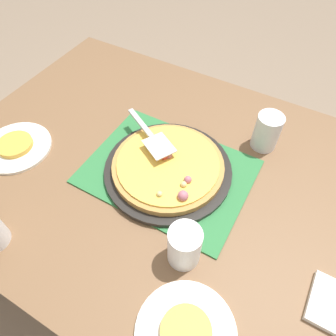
# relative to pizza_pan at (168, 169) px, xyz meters

# --- Properties ---
(ground_plane) EXTENTS (8.00, 8.00, 0.00)m
(ground_plane) POSITION_rel_pizza_pan_xyz_m (0.00, 0.00, -0.76)
(ground_plane) COLOR #84705B
(dining_table) EXTENTS (1.40, 1.00, 0.75)m
(dining_table) POSITION_rel_pizza_pan_xyz_m (0.00, 0.00, -0.12)
(dining_table) COLOR brown
(dining_table) RESTS_ON ground_plane
(placemat) EXTENTS (0.48, 0.36, 0.01)m
(placemat) POSITION_rel_pizza_pan_xyz_m (0.00, 0.00, -0.01)
(placemat) COLOR #2D753D
(placemat) RESTS_ON dining_table
(pizza_pan) EXTENTS (0.38, 0.38, 0.01)m
(pizza_pan) POSITION_rel_pizza_pan_xyz_m (0.00, 0.00, 0.00)
(pizza_pan) COLOR black
(pizza_pan) RESTS_ON placemat
(pizza) EXTENTS (0.33, 0.33, 0.05)m
(pizza) POSITION_rel_pizza_pan_xyz_m (0.00, -0.00, 0.02)
(pizza) COLOR #B78442
(pizza) RESTS_ON pizza_pan
(plate_near_left) EXTENTS (0.22, 0.22, 0.01)m
(plate_near_left) POSITION_rel_pizza_pan_xyz_m (-0.47, -0.16, -0.01)
(plate_near_left) COLOR white
(plate_near_left) RESTS_ON dining_table
(plate_far_right) EXTENTS (0.22, 0.22, 0.01)m
(plate_far_right) POSITION_rel_pizza_pan_xyz_m (0.25, -0.36, -0.01)
(plate_far_right) COLOR white
(plate_far_right) RESTS_ON dining_table
(served_slice_left) EXTENTS (0.11, 0.11, 0.02)m
(served_slice_left) POSITION_rel_pizza_pan_xyz_m (-0.47, -0.16, 0.01)
(served_slice_left) COLOR gold
(served_slice_left) RESTS_ON plate_near_left
(served_slice_right) EXTENTS (0.11, 0.11, 0.02)m
(served_slice_right) POSITION_rel_pizza_pan_xyz_m (0.25, -0.36, 0.01)
(served_slice_right) COLOR #EAB747
(served_slice_right) RESTS_ON plate_far_right
(cup_far) EXTENTS (0.08, 0.08, 0.12)m
(cup_far) POSITION_rel_pizza_pan_xyz_m (0.16, -0.21, 0.05)
(cup_far) COLOR white
(cup_far) RESTS_ON dining_table
(cup_corner) EXTENTS (0.08, 0.08, 0.12)m
(cup_corner) POSITION_rel_pizza_pan_xyz_m (0.21, 0.25, 0.05)
(cup_corner) COLOR white
(cup_corner) RESTS_ON dining_table
(pizza_server) EXTENTS (0.22, 0.15, 0.01)m
(pizza_server) POSITION_rel_pizza_pan_xyz_m (-0.09, 0.05, 0.06)
(pizza_server) COLOR silver
(pizza_server) RESTS_ON pizza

